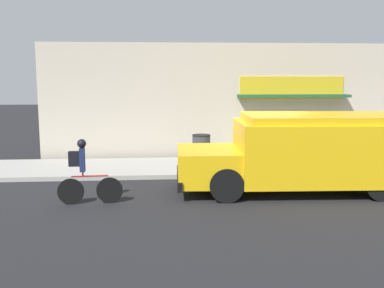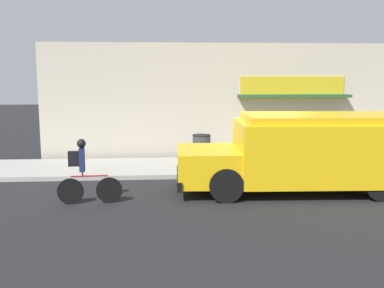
% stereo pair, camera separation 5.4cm
% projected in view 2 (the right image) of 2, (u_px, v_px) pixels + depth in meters
% --- Properties ---
extents(ground_plane, '(70.00, 70.00, 0.00)m').
position_uv_depth(ground_plane, '(257.00, 178.00, 13.68)').
color(ground_plane, '#232326').
extents(sidewalk, '(28.00, 2.88, 0.13)m').
position_uv_depth(sidewalk, '(248.00, 166.00, 15.09)').
color(sidewalk, '#ADAAA3').
rests_on(sidewalk, ground_plane).
extents(storefront, '(14.51, 0.78, 4.25)m').
position_uv_depth(storefront, '(241.00, 101.00, 16.55)').
color(storefront, beige).
rests_on(storefront, ground_plane).
extents(school_bus, '(6.35, 2.87, 2.08)m').
position_uv_depth(school_bus, '(308.00, 151.00, 11.96)').
color(school_bus, yellow).
rests_on(school_bus, ground_plane).
extents(cyclist, '(1.56, 0.22, 1.60)m').
position_uv_depth(cyclist, '(84.00, 172.00, 10.83)').
color(cyclist, black).
rests_on(cyclist, ground_plane).
extents(trash_bin, '(0.62, 0.62, 0.95)m').
position_uv_depth(trash_bin, '(202.00, 148.00, 15.39)').
color(trash_bin, '#38383D').
rests_on(trash_bin, sidewalk).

